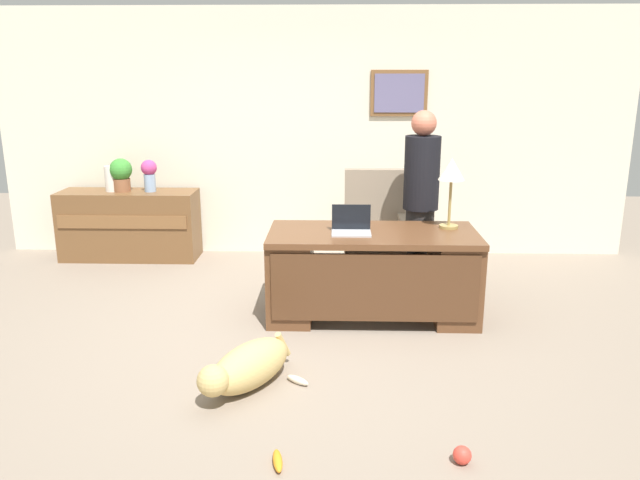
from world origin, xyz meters
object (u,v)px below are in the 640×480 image
(dog_toy_plush, at_px, (278,461))
(person_standing, at_px, (421,202))
(laptop, at_px, (351,226))
(dog_toy_bone, at_px, (298,380))
(vase_with_flowers, at_px, (149,173))
(vase_empty, at_px, (111,179))
(credenza, at_px, (130,225))
(dog_toy_ball, at_px, (462,455))
(desk_lamp, at_px, (452,174))
(potted_plant, at_px, (121,173))
(desk, at_px, (372,272))
(dog_lying, at_px, (247,367))
(armchair, at_px, (375,234))

(dog_toy_plush, bearing_deg, person_standing, 68.52)
(laptop, distance_m, dog_toy_bone, 1.48)
(person_standing, relative_size, vase_with_flowers, 4.90)
(vase_empty, bearing_deg, person_standing, -18.23)
(credenza, relative_size, vase_with_flowers, 4.31)
(credenza, xyz_separation_m, dog_toy_plush, (1.99, -3.76, -0.35))
(dog_toy_bone, bearing_deg, dog_toy_ball, -42.46)
(vase_empty, height_order, dog_toy_plush, vase_empty)
(credenza, xyz_separation_m, vase_empty, (-0.16, 0.00, 0.52))
(desk_lamp, distance_m, vase_empty, 3.73)
(laptop, relative_size, potted_plant, 0.89)
(potted_plant, bearing_deg, vase_with_flowers, -0.00)
(vase_empty, bearing_deg, dog_toy_plush, -60.17)
(desk, distance_m, dog_lying, 1.58)
(armchair, distance_m, dog_lying, 2.41)
(armchair, xyz_separation_m, dog_toy_bone, (-0.63, -2.11, -0.47))
(dog_lying, xyz_separation_m, vase_empty, (-1.88, 2.94, 0.74))
(desk_lamp, relative_size, dog_toy_ball, 5.92)
(dog_toy_plush, bearing_deg, desk, 73.95)
(armchair, relative_size, dog_toy_bone, 6.09)
(armchair, xyz_separation_m, person_standing, (0.39, -0.30, 0.39))
(dog_lying, xyz_separation_m, dog_toy_bone, (0.33, 0.07, -0.13))
(credenza, bearing_deg, dog_toy_bone, -54.53)
(desk, relative_size, vase_empty, 6.25)
(credenza, distance_m, armchair, 2.78)
(dog_toy_bone, bearing_deg, desk, 65.30)
(dog_lying, bearing_deg, vase_with_flowers, 116.35)
(desk_lamp, distance_m, dog_toy_ball, 2.54)
(credenza, height_order, potted_plant, potted_plant)
(desk, height_order, dog_toy_ball, desk)
(potted_plant, bearing_deg, person_standing, -18.85)
(credenza, height_order, desk_lamp, desk_lamp)
(vase_empty, bearing_deg, potted_plant, 0.00)
(credenza, distance_m, person_standing, 3.28)
(desk, bearing_deg, vase_empty, 148.99)
(dog_lying, distance_m, potted_plant, 3.52)
(dog_lying, height_order, vase_with_flowers, vase_with_flowers)
(armchair, distance_m, vase_with_flowers, 2.57)
(credenza, bearing_deg, potted_plant, 178.36)
(vase_with_flowers, xyz_separation_m, vase_empty, (-0.42, 0.00, -0.06))
(credenza, relative_size, dog_toy_bone, 8.24)
(vase_with_flowers, distance_m, vase_empty, 0.43)
(vase_empty, xyz_separation_m, potted_plant, (0.11, 0.00, 0.06))
(person_standing, xyz_separation_m, laptop, (-0.64, -0.61, -0.08))
(desk_lamp, height_order, potted_plant, desk_lamp)
(laptop, relative_size, vase_with_flowers, 0.92)
(vase_empty, bearing_deg, desk, -31.01)
(dog_lying, xyz_separation_m, dog_toy_ball, (1.26, -0.78, -0.10))
(vase_empty, xyz_separation_m, dog_toy_bone, (2.21, -2.87, -0.87))
(vase_with_flowers, bearing_deg, desk_lamp, -26.31)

